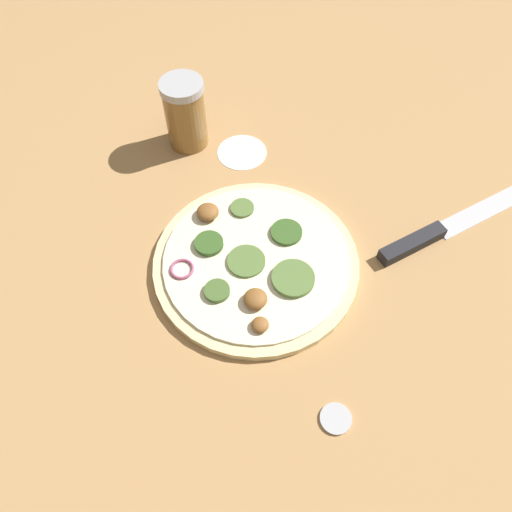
# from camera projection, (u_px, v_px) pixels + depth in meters

# --- Properties ---
(ground_plane) EXTENTS (3.00, 3.00, 0.00)m
(ground_plane) POSITION_uv_depth(u_px,v_px,m) (256.00, 265.00, 0.66)
(ground_plane) COLOR tan
(pizza) EXTENTS (0.27, 0.27, 0.03)m
(pizza) POSITION_uv_depth(u_px,v_px,m) (255.00, 262.00, 0.65)
(pizza) COLOR beige
(pizza) RESTS_ON ground_plane
(knife) EXTENTS (0.16, 0.28, 0.02)m
(knife) POSITION_uv_depth(u_px,v_px,m) (437.00, 232.00, 0.68)
(knife) COLOR silver
(knife) RESTS_ON ground_plane
(spice_jar) EXTENTS (0.06, 0.06, 0.11)m
(spice_jar) POSITION_uv_depth(u_px,v_px,m) (185.00, 114.00, 0.74)
(spice_jar) COLOR olive
(spice_jar) RESTS_ON ground_plane
(loose_cap) EXTENTS (0.04, 0.04, 0.01)m
(loose_cap) POSITION_uv_depth(u_px,v_px,m) (336.00, 418.00, 0.55)
(loose_cap) COLOR #B2B2B7
(loose_cap) RESTS_ON ground_plane
(flour_patch) EXTENTS (0.08, 0.08, 0.00)m
(flour_patch) POSITION_uv_depth(u_px,v_px,m) (242.00, 152.00, 0.78)
(flour_patch) COLOR white
(flour_patch) RESTS_ON ground_plane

